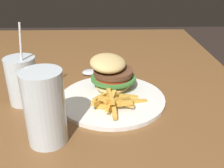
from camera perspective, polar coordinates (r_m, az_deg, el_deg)
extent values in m
cube|color=brown|center=(0.61, -15.67, -9.43)|extent=(1.64, 1.09, 0.03)
cylinder|color=brown|center=(1.46, 11.59, -4.28)|extent=(0.07, 0.07, 0.72)
cylinder|color=white|center=(0.66, 0.00, -3.25)|extent=(0.27, 0.27, 0.01)
ellipsoid|color=#DBB770|center=(0.70, 0.27, 0.08)|extent=(0.14, 0.12, 0.03)
cylinder|color=#428438|center=(0.69, 0.28, 1.34)|extent=(0.15, 0.15, 0.01)
cylinder|color=red|center=(0.69, 0.28, 1.91)|extent=(0.12, 0.12, 0.01)
cylinder|color=brown|center=(0.68, 0.28, 2.68)|extent=(0.13, 0.13, 0.01)
ellipsoid|color=#DBB770|center=(0.68, -0.86, 4.62)|extent=(0.14, 0.13, 0.05)
cube|color=gold|center=(0.63, -2.65, -2.92)|extent=(0.05, 0.04, 0.02)
cube|color=gold|center=(0.61, 0.13, -4.50)|extent=(0.08, 0.04, 0.03)
cube|color=gold|center=(0.60, 0.49, -4.53)|extent=(0.03, 0.09, 0.03)
cube|color=gold|center=(0.65, 1.97, -2.59)|extent=(0.02, 0.08, 0.02)
cube|color=gold|center=(0.62, 0.57, -3.00)|extent=(0.08, 0.03, 0.03)
cube|color=gold|center=(0.63, 4.36, -3.74)|extent=(0.03, 0.08, 0.02)
cube|color=gold|center=(0.58, 0.40, -5.36)|extent=(0.06, 0.01, 0.02)
cube|color=gold|center=(0.60, -0.33, -2.67)|extent=(0.07, 0.02, 0.01)
cube|color=gold|center=(0.59, 1.22, -3.49)|extent=(0.05, 0.06, 0.02)
cube|color=gold|center=(0.59, 0.88, -3.85)|extent=(0.02, 0.08, 0.03)
cube|color=gold|center=(0.61, -0.51, -4.10)|extent=(0.03, 0.06, 0.02)
cube|color=gold|center=(0.60, -0.12, -3.26)|extent=(0.06, 0.03, 0.02)
cube|color=gold|center=(0.62, -2.03, -3.88)|extent=(0.08, 0.05, 0.04)
cylinder|color=silver|center=(0.51, -14.40, -5.05)|extent=(0.08, 0.08, 0.15)
cylinder|color=gold|center=(0.51, -14.26, -6.12)|extent=(0.07, 0.07, 0.13)
cylinder|color=silver|center=(0.67, -18.93, 0.71)|extent=(0.07, 0.07, 0.12)
cylinder|color=yellow|center=(0.67, -18.76, -0.42)|extent=(0.06, 0.06, 0.09)
cylinder|color=white|center=(0.63, -19.02, 3.55)|extent=(0.01, 0.02, 0.20)
ellipsoid|color=silver|center=(0.81, -4.75, 2.59)|extent=(0.05, 0.06, 0.01)
cube|color=silver|center=(0.83, 0.64, 2.67)|extent=(0.03, 0.12, 0.00)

